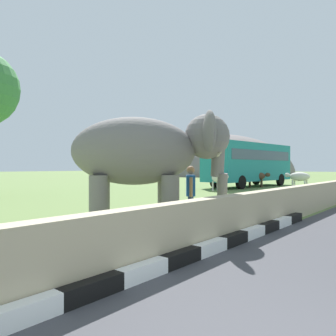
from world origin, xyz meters
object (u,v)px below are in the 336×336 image
(cow_near, at_px, (219,178))
(cow_far, at_px, (256,176))
(bus_teal, at_px, (249,161))
(elephant, at_px, (149,153))
(cow_mid, at_px, (299,177))
(person_handler, at_px, (191,192))

(cow_near, xyz_separation_m, cow_far, (5.49, -0.08, 0.00))
(bus_teal, relative_size, cow_near, 5.41)
(elephant, height_order, cow_far, elephant)
(cow_mid, relative_size, cow_far, 1.05)
(elephant, xyz_separation_m, cow_mid, (18.78, 2.38, -1.10))
(bus_teal, relative_size, cow_mid, 5.29)
(elephant, relative_size, cow_far, 2.14)
(bus_teal, xyz_separation_m, cow_near, (-6.17, -0.81, -1.21))
(person_handler, height_order, cow_near, person_handler)
(elephant, distance_m, cow_far, 19.01)
(cow_near, bearing_deg, bus_teal, 7.52)
(elephant, bearing_deg, cow_mid, 7.24)
(bus_teal, bearing_deg, person_handler, -159.08)
(bus_teal, height_order, cow_mid, bus_teal)
(elephant, bearing_deg, person_handler, -12.92)
(elephant, bearing_deg, cow_near, 23.66)
(cow_mid, height_order, cow_far, same)
(person_handler, distance_m, cow_far, 17.77)
(cow_mid, distance_m, cow_far, 3.14)
(person_handler, relative_size, cow_mid, 0.87)
(cow_mid, bearing_deg, elephant, -172.76)
(bus_teal, xyz_separation_m, cow_mid, (-0.06, -3.98, -1.21))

